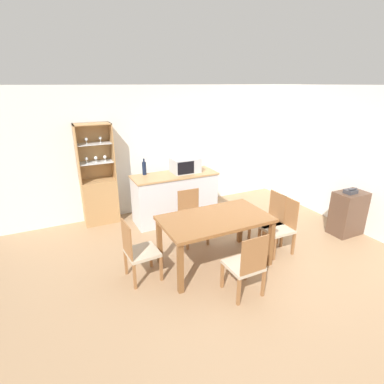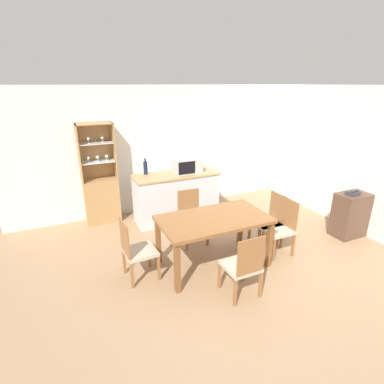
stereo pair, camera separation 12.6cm
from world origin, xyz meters
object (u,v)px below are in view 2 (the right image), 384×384
dining_chair_side_right_near (280,228)px  telephone (353,193)px  dining_chair_side_right_far (269,221)px  wine_bottle (146,168)px  display_cabinet (101,193)px  dining_chair_head_near (243,266)px  dining_chair_side_left_far (137,250)px  dining_table (214,223)px  side_cabinet (350,215)px  dining_chair_head_far (192,218)px  microwave (187,165)px

dining_chair_side_right_near → telephone: size_ratio=4.38×
dining_chair_side_right_far → wine_bottle: 2.47m
display_cabinet → telephone: 4.55m
dining_chair_head_near → dining_chair_side_right_near: same height
dining_chair_side_right_far → dining_chair_side_left_far: size_ratio=1.00×
wine_bottle → telephone: 3.70m
display_cabinet → wine_bottle: (0.82, -0.30, 0.49)m
dining_chair_head_near → telephone: bearing=11.9°
display_cabinet → telephone: bearing=-32.7°
dining_table → dining_chair_side_right_far: size_ratio=1.76×
display_cabinet → side_cabinet: bearing=-32.0°
wine_bottle → dining_chair_side_right_far: bearing=-49.5°
telephone → dining_chair_side_right_near: bearing=177.1°
dining_chair_side_right_near → dining_chair_side_left_far: same height
dining_chair_side_left_far → dining_chair_head_near: bearing=47.4°
side_cabinet → telephone: (-0.07, -0.02, 0.43)m
dining_chair_head_far → side_cabinet: dining_chair_head_far is taller
telephone → microwave: bearing=138.6°
dining_chair_head_near → microwave: size_ratio=1.70×
dining_chair_side_left_far → microwave: size_ratio=1.70×
dining_chair_head_far → dining_chair_head_near: bearing=91.9°
display_cabinet → dining_chair_side_left_far: (0.14, -2.11, -0.15)m
dining_chair_head_far → telephone: 2.77m
dining_chair_head_far → microwave: bearing=-106.8°
dining_chair_head_far → side_cabinet: (2.63, -0.96, -0.04)m
dining_chair_side_left_far → wine_bottle: 2.04m
dining_chair_side_right_near → wine_bottle: (-1.55, 2.08, 0.63)m
dining_table → dining_chair_side_left_far: bearing=173.3°
dining_chair_head_far → microwave: microwave is taller
microwave → dining_chair_head_near: bearing=-97.5°
microwave → telephone: bearing=-41.4°
dining_chair_side_left_far → microwave: bearing=134.9°
dining_table → wine_bottle: bearing=102.6°
dining_chair_side_right_far → side_cabinet: dining_chair_side_right_far is taller
dining_chair_side_left_far → dining_chair_side_right_far: bearing=86.7°
microwave → dining_chair_side_right_near: bearing=-67.6°
display_cabinet → microwave: (1.59, -0.48, 0.50)m
dining_chair_side_right_far → dining_chair_side_right_near: 0.27m
dining_chair_head_near → microwave: bearing=81.9°
dining_chair_head_near → wine_bottle: (-0.43, 2.72, 0.63)m
dining_chair_head_near → dining_chair_side_right_near: (1.11, 0.64, 0.00)m
dining_table → dining_chair_side_left_far: 1.15m
dining_chair_head_near → wine_bottle: bearing=98.5°
dining_chair_side_right_near → microwave: size_ratio=1.70×
microwave → dining_chair_side_left_far: bearing=-131.7°
dining_table → microwave: bearing=79.2°
wine_bottle → display_cabinet: bearing=160.3°
dining_chair_side_left_far → microwave: microwave is taller
display_cabinet → wine_bottle: 1.00m
display_cabinet → dining_chair_head_far: 1.94m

